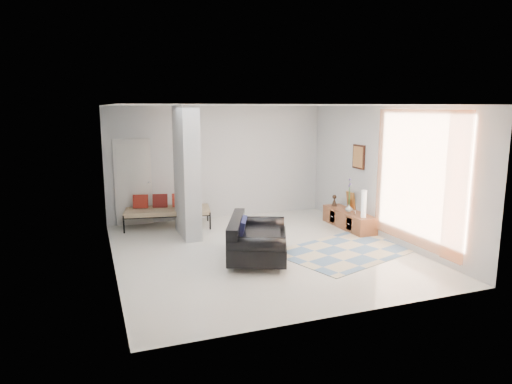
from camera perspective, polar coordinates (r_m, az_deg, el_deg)
name	(u,v)px	position (r m, az deg, el deg)	size (l,w,h in m)	color
floor	(261,251)	(8.98, 0.66, -7.35)	(6.00, 6.00, 0.00)	beige
ceiling	(262,105)	(8.55, 0.70, 10.80)	(6.00, 6.00, 0.00)	white
wall_back	(219,162)	(11.48, -4.71, 3.71)	(6.00, 6.00, 0.00)	#B9BCBE
wall_front	(345,214)	(6.00, 11.01, -2.78)	(6.00, 6.00, 0.00)	#B9BCBE
wall_left	(110,189)	(8.10, -17.80, 0.36)	(6.00, 6.00, 0.00)	#B9BCBE
wall_right	(383,173)	(9.97, 15.62, 2.31)	(6.00, 6.00, 0.00)	#B9BCBE
partition_column	(187,172)	(9.87, -8.66, 2.50)	(0.35, 1.20, 2.80)	#A5A9AC
hallway_door	(133,182)	(11.12, -15.10, 1.18)	(0.85, 0.06, 2.04)	silver
curtain	(417,179)	(9.01, 19.48, 1.57)	(2.55, 2.55, 0.00)	orange
wall_art	(359,157)	(10.66, 12.72, 4.31)	(0.04, 0.45, 0.55)	black
media_console	(349,219)	(10.80, 11.51, -3.35)	(0.45, 1.67, 0.80)	brown
loveseat	(255,240)	(8.45, -0.17, -6.03)	(1.60, 1.98, 0.76)	silver
daybed	(167,210)	(10.84, -11.12, -2.17)	(2.06, 1.16, 0.77)	black
area_rug	(348,250)	(9.17, 11.37, -7.15)	(2.64, 1.76, 0.01)	#C0B493
cylinder_lamp	(364,204)	(10.18, 13.33, -1.44)	(0.11, 0.11, 0.59)	silver
bronze_figurine	(334,201)	(11.20, 9.76, -1.06)	(0.14, 0.14, 0.27)	#301F15
vase	(349,208)	(10.65, 11.53, -2.00)	(0.16, 0.16, 0.17)	silver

